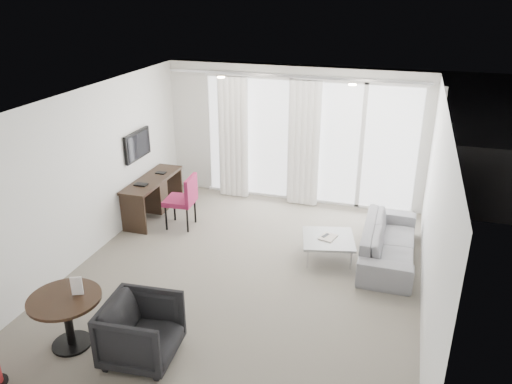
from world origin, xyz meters
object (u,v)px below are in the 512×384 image
(desk, at_px, (154,197))
(tub_armchair, at_px, (142,331))
(desk_chair, at_px, (180,201))
(coffee_table, at_px, (328,248))
(round_table, at_px, (68,322))
(sofa, at_px, (389,242))
(rattan_chair_b, at_px, (395,166))
(rattan_chair_a, at_px, (348,154))

(desk, distance_m, tub_armchair, 3.84)
(desk_chair, height_order, coffee_table, desk_chair)
(desk, distance_m, round_table, 3.60)
(desk, xyz_separation_m, sofa, (4.23, -0.33, -0.07))
(tub_armchair, xyz_separation_m, rattan_chair_b, (2.47, 6.41, 0.03))
(desk, height_order, coffee_table, desk)
(sofa, bearing_deg, rattan_chair_b, 1.34)
(coffee_table, relative_size, rattan_chair_b, 0.99)
(round_table, bearing_deg, rattan_chair_a, 71.23)
(desk_chair, relative_size, coffee_table, 1.22)
(desk, relative_size, rattan_chair_a, 1.80)
(round_table, relative_size, rattan_chair_a, 0.97)
(sofa, relative_size, rattan_chair_b, 2.52)
(desk, relative_size, tub_armchair, 1.92)
(desk_chair, height_order, rattan_chair_b, desk_chair)
(sofa, distance_m, rattan_chair_b, 3.29)
(desk, relative_size, desk_chair, 1.62)
(round_table, xyz_separation_m, sofa, (3.47, 3.19, -0.04))
(sofa, xyz_separation_m, rattan_chair_a, (-1.13, 3.71, 0.14))
(desk, bearing_deg, sofa, -4.51)
(round_table, height_order, tub_armchair, tub_armchair)
(round_table, bearing_deg, sofa, 42.53)
(coffee_table, height_order, rattan_chair_a, rattan_chair_a)
(rattan_chair_b, bearing_deg, coffee_table, -121.66)
(desk_chair, bearing_deg, tub_armchair, -76.32)
(tub_armchair, distance_m, sofa, 4.03)
(desk_chair, bearing_deg, rattan_chair_a, 52.04)
(desk, relative_size, sofa, 0.78)
(desk, bearing_deg, rattan_chair_b, 35.48)
(round_table, relative_size, rattan_chair_b, 1.06)
(round_table, relative_size, coffee_table, 1.07)
(desk_chair, bearing_deg, round_table, -92.41)
(desk, relative_size, coffee_table, 1.99)
(desk, xyz_separation_m, coffee_table, (3.33, -0.59, -0.19))
(rattan_chair_b, bearing_deg, rattan_chair_a, 139.69)
(sofa, bearing_deg, desk, 85.49)
(desk_chair, distance_m, round_table, 3.27)
(rattan_chair_a, height_order, rattan_chair_b, rattan_chair_a)
(desk_chair, xyz_separation_m, tub_armchair, (1.02, -3.20, -0.11))
(desk_chair, bearing_deg, desk, 154.84)
(rattan_chair_b, bearing_deg, sofa, -107.26)
(desk_chair, distance_m, coffee_table, 2.71)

